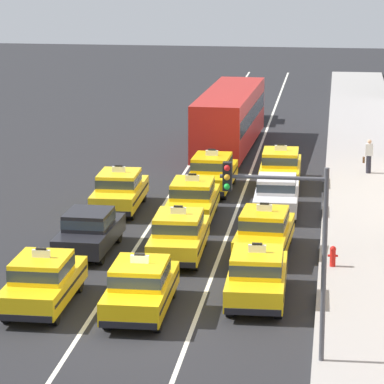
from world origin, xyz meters
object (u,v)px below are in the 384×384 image
(pedestrian_near_crosswalk, at_px, (369,156))
(fire_hydrant, at_px, (333,255))
(taxi_center_third, at_px, (193,199))
(bus_center_fifth, at_px, (230,117))
(taxi_right_second, at_px, (264,231))
(traffic_light_pole, at_px, (288,229))
(taxi_right_fourth, at_px, (280,167))
(taxi_left_nearest, at_px, (43,280))
(sedan_right_third, at_px, (277,194))
(taxi_left_third, at_px, (119,190))
(sedan_center_sixth, at_px, (247,107))
(taxi_center_fourth, at_px, (212,172))
(taxi_right_nearest, at_px, (257,275))
(sedan_left_second, at_px, (89,230))
(taxi_center_nearest, at_px, (140,286))
(taxi_center_second, at_px, (179,234))

(pedestrian_near_crosswalk, bearing_deg, fire_hydrant, -95.85)
(taxi_center_third, distance_m, bus_center_fifth, 14.54)
(taxi_right_second, relative_size, traffic_light_pole, 0.83)
(taxi_right_second, bearing_deg, taxi_right_fourth, 90.10)
(taxi_right_second, distance_m, taxi_right_fourth, 11.15)
(taxi_left_nearest, bearing_deg, bus_center_fifth, 82.66)
(sedan_right_third, bearing_deg, traffic_light_pole, -85.77)
(taxi_left_third, relative_size, taxi_right_fourth, 1.00)
(taxi_left_third, distance_m, sedan_center_sixth, 22.97)
(sedan_right_third, bearing_deg, pedestrian_near_crosswalk, 62.83)
(taxi_left_third, height_order, taxi_right_fourth, same)
(traffic_light_pole, bearing_deg, sedan_center_sixth, 96.38)
(taxi_center_third, bearing_deg, taxi_right_fourth, 64.48)
(taxi_center_fourth, xyz_separation_m, sedan_center_sixth, (-0.01, 18.78, -0.03))
(sedan_center_sixth, xyz_separation_m, taxi_right_second, (3.02, -28.37, 0.03))
(taxi_center_third, bearing_deg, taxi_center_fourth, 87.75)
(sedan_right_third, height_order, traffic_light_pole, traffic_light_pole)
(taxi_right_nearest, bearing_deg, taxi_center_fourth, 101.99)
(sedan_left_second, distance_m, taxi_center_fourth, 10.73)
(sedan_left_second, bearing_deg, taxi_center_third, 58.20)
(taxi_right_fourth, distance_m, traffic_light_pole, 21.63)
(bus_center_fifth, bearing_deg, taxi_center_third, -90.19)
(sedan_center_sixth, bearing_deg, taxi_center_third, -90.47)
(taxi_center_third, distance_m, fire_hydrant, 8.33)
(taxi_right_nearest, height_order, sedan_right_third, taxi_right_nearest)
(pedestrian_near_crosswalk, bearing_deg, taxi_left_nearest, -117.41)
(bus_center_fifth, distance_m, pedestrian_near_crosswalk, 9.01)
(fire_hydrant, bearing_deg, taxi_left_third, 141.01)
(taxi_center_fourth, distance_m, taxi_right_nearest, 15.11)
(taxi_center_nearest, height_order, taxi_right_nearest, same)
(taxi_left_third, bearing_deg, taxi_right_nearest, -58.67)
(taxi_center_second, distance_m, pedestrian_near_crosswalk, 16.11)
(taxi_center_nearest, bearing_deg, taxi_right_second, 63.85)
(bus_center_fifth, bearing_deg, taxi_center_nearest, -90.38)
(sedan_center_sixth, bearing_deg, fire_hydrant, -79.58)
(sedan_left_second, xyz_separation_m, sedan_center_sixth, (3.34, 28.98, 0.00))
(taxi_right_second, relative_size, taxi_right_fourth, 1.01)
(bus_center_fifth, height_order, pedestrian_near_crosswalk, bus_center_fifth)
(taxi_center_nearest, relative_size, bus_center_fifth, 0.41)
(sedan_right_third, distance_m, fire_hydrant, 7.93)
(taxi_left_nearest, height_order, pedestrian_near_crosswalk, taxi_left_nearest)
(taxi_center_fourth, xyz_separation_m, fire_hydrant, (5.51, -11.20, -0.33))
(bus_center_fifth, xyz_separation_m, taxi_right_second, (3.17, -18.96, -0.94))
(taxi_left_third, distance_m, taxi_center_nearest, 12.85)
(taxi_left_nearest, distance_m, taxi_left_third, 12.29)
(traffic_light_pole, bearing_deg, bus_center_fifth, 98.70)
(taxi_center_fourth, bearing_deg, taxi_right_fourth, 27.55)
(sedan_center_sixth, bearing_deg, taxi_right_nearest, -84.65)
(taxi_left_nearest, height_order, taxi_center_nearest, same)
(taxi_left_third, bearing_deg, sedan_left_second, -88.81)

